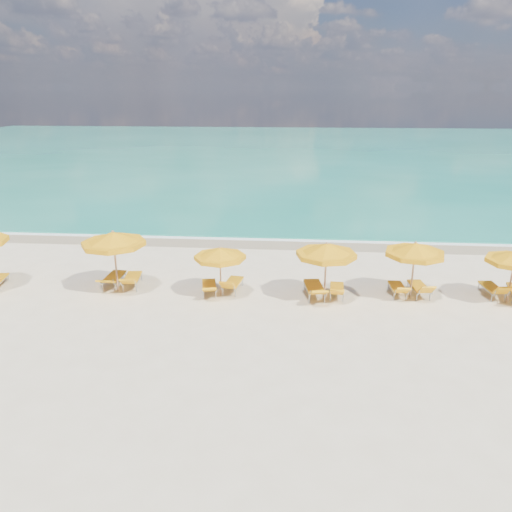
{
  "coord_description": "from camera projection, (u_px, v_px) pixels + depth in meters",
  "views": [
    {
      "loc": [
        1.65,
        -18.31,
        7.93
      ],
      "look_at": [
        0.0,
        1.5,
        1.2
      ],
      "focal_mm": 35.0,
      "sensor_mm": 36.0,
      "label": 1
    }
  ],
  "objects": [
    {
      "name": "umbrella_4",
      "position": [
        326.0,
        251.0,
        19.01
      ],
      "size": [
        2.7,
        2.7,
        2.38
      ],
      "rotation": [
        0.0,
        0.0,
        -0.17
      ],
      "color": "tan",
      "rests_on": "ground"
    },
    {
      "name": "lounger_5_left",
      "position": [
        397.0,
        291.0,
        19.99
      ],
      "size": [
        0.62,
        1.66,
        0.73
      ],
      "rotation": [
        0.0,
        0.0,
        0.04
      ],
      "color": "#A5A8AD",
      "rests_on": "ground"
    },
    {
      "name": "lounger_4_left",
      "position": [
        314.0,
        291.0,
        19.81
      ],
      "size": [
        0.95,
        2.13,
        0.81
      ],
      "rotation": [
        0.0,
        0.0,
        0.14
      ],
      "color": "#A5A8AD",
      "rests_on": "ground"
    },
    {
      "name": "umbrella_2",
      "position": [
        113.0,
        239.0,
        19.79
      ],
      "size": [
        2.97,
        2.97,
        2.59
      ],
      "rotation": [
        0.0,
        0.0,
        0.18
      ],
      "color": "tan",
      "rests_on": "ground"
    },
    {
      "name": "lounger_2_right",
      "position": [
        132.0,
        282.0,
        20.87
      ],
      "size": [
        0.84,
        1.92,
        0.78
      ],
      "rotation": [
        0.0,
        0.0,
        0.13
      ],
      "color": "#A5A8AD",
      "rests_on": "ground"
    },
    {
      "name": "ocean",
      "position": [
        285.0,
        151.0,
        65.27
      ],
      "size": [
        120.0,
        80.0,
        0.3
      ],
      "primitive_type": "cube",
      "color": "#167C64",
      "rests_on": "ground"
    },
    {
      "name": "umbrella_5",
      "position": [
        415.0,
        250.0,
        19.2
      ],
      "size": [
        2.63,
        2.63,
        2.35
      ],
      "rotation": [
        0.0,
        0.0,
        0.14
      ],
      "color": "tan",
      "rests_on": "ground"
    },
    {
      "name": "wet_sand_band",
      "position": [
        265.0,
        242.0,
        26.94
      ],
      "size": [
        120.0,
        2.6,
        0.01
      ],
      "primitive_type": "cube",
      "color": "tan",
      "rests_on": "ground"
    },
    {
      "name": "lounger_3_right",
      "position": [
        233.0,
        286.0,
        20.39
      ],
      "size": [
        0.83,
        1.8,
        0.81
      ],
      "rotation": [
        0.0,
        0.0,
        -0.15
      ],
      "color": "#A5A8AD",
      "rests_on": "ground"
    },
    {
      "name": "umbrella_3",
      "position": [
        220.0,
        254.0,
        19.46
      ],
      "size": [
        2.34,
        2.34,
        2.07
      ],
      "rotation": [
        0.0,
        0.0,
        0.16
      ],
      "color": "tan",
      "rests_on": "ground"
    },
    {
      "name": "foam_line",
      "position": [
        266.0,
        238.0,
        27.7
      ],
      "size": [
        120.0,
        1.2,
        0.03
      ],
      "primitive_type": "cube",
      "color": "white",
      "rests_on": "ground"
    },
    {
      "name": "lounger_2_left",
      "position": [
        114.0,
        281.0,
        20.96
      ],
      "size": [
        0.65,
        1.93,
        0.71
      ],
      "rotation": [
        0.0,
        0.0,
        -0.01
      ],
      "color": "#A5A8AD",
      "rests_on": "ground"
    },
    {
      "name": "whitecap_far",
      "position": [
        373.0,
        187.0,
        41.98
      ],
      "size": [
        18.0,
        0.3,
        0.05
      ],
      "primitive_type": "cube",
      "color": "white",
      "rests_on": "ground"
    },
    {
      "name": "ground_plane",
      "position": [
        253.0,
        296.0,
        19.96
      ],
      "size": [
        120.0,
        120.0,
        0.0
      ],
      "primitive_type": "plane",
      "color": "beige"
    },
    {
      "name": "lounger_4_right",
      "position": [
        337.0,
        292.0,
        19.86
      ],
      "size": [
        0.67,
        1.7,
        0.72
      ],
      "rotation": [
        0.0,
        0.0,
        -0.07
      ],
      "color": "#A5A8AD",
      "rests_on": "ground"
    },
    {
      "name": "lounger_6_left",
      "position": [
        492.0,
        291.0,
        19.88
      ],
      "size": [
        0.75,
        1.74,
        0.83
      ],
      "rotation": [
        0.0,
        0.0,
        0.1
      ],
      "color": "#A5A8AD",
      "rests_on": "ground"
    },
    {
      "name": "whitecap_near",
      "position": [
        192.0,
        202.0,
        36.48
      ],
      "size": [
        14.0,
        0.36,
        0.05
      ],
      "primitive_type": "cube",
      "color": "white",
      "rests_on": "ground"
    },
    {
      "name": "lounger_3_left",
      "position": [
        209.0,
        289.0,
        20.15
      ],
      "size": [
        0.88,
        1.81,
        0.69
      ],
      "rotation": [
        0.0,
        0.0,
        0.19
      ],
      "color": "#A5A8AD",
      "rests_on": "ground"
    },
    {
      "name": "lounger_5_right",
      "position": [
        419.0,
        290.0,
        19.99
      ],
      "size": [
        0.77,
        1.79,
        0.81
      ],
      "rotation": [
        0.0,
        0.0,
        0.11
      ],
      "color": "#A5A8AD",
      "rests_on": "ground"
    }
  ]
}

